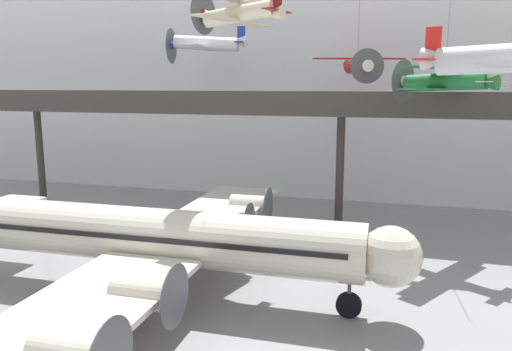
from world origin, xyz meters
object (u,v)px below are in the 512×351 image
object	(u,v)px
suspended_plane_green_biplane	(445,81)
suspended_plane_silver_racer	(511,59)
airliner_silver_main	(151,237)
suspended_plane_red_highwing	(357,64)
suspended_plane_cream_biplane	(239,13)
suspended_plane_white_twin	(206,44)

from	to	relation	value
suspended_plane_green_biplane	suspended_plane_silver_racer	size ratio (longest dim) A/B	1.06
airliner_silver_main	suspended_plane_red_highwing	world-z (taller)	suspended_plane_red_highwing
suspended_plane_cream_biplane	suspended_plane_silver_racer	bearing A→B (deg)	157.99
suspended_plane_red_highwing	suspended_plane_silver_racer	xyz separation A→B (m)	(7.57, -24.02, -0.75)
suspended_plane_green_biplane	suspended_plane_red_highwing	distance (m)	10.96
airliner_silver_main	suspended_plane_red_highwing	xyz separation A→B (m)	(9.25, 21.02, 10.03)
airliner_silver_main	suspended_plane_cream_biplane	distance (m)	15.30
airliner_silver_main	suspended_plane_green_biplane	distance (m)	21.76
suspended_plane_red_highwing	suspended_plane_silver_racer	bearing A→B (deg)	-2.67
suspended_plane_silver_racer	suspended_plane_white_twin	bearing A→B (deg)	153.10
suspended_plane_cream_biplane	suspended_plane_red_highwing	world-z (taller)	suspended_plane_cream_biplane
suspended_plane_green_biplane	suspended_plane_cream_biplane	bearing A→B (deg)	49.96
airliner_silver_main	suspended_plane_green_biplane	size ratio (longest dim) A/B	2.65
suspended_plane_green_biplane	suspended_plane_red_highwing	xyz separation A→B (m)	(-6.51, 8.69, 1.49)
suspended_plane_white_twin	suspended_plane_green_biplane	distance (m)	21.96
suspended_plane_cream_biplane	suspended_plane_silver_racer	xyz separation A→B (m)	(14.15, -10.91, -3.54)
suspended_plane_red_highwing	suspended_plane_silver_racer	distance (m)	25.20
suspended_plane_cream_biplane	suspended_plane_white_twin	bearing A→B (deg)	-44.50
suspended_plane_white_twin	airliner_silver_main	bearing A→B (deg)	95.09
airliner_silver_main	suspended_plane_white_twin	world-z (taller)	suspended_plane_white_twin
airliner_silver_main	suspended_plane_cream_biplane	world-z (taller)	suspended_plane_cream_biplane
suspended_plane_green_biplane	suspended_plane_red_highwing	world-z (taller)	suspended_plane_red_highwing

